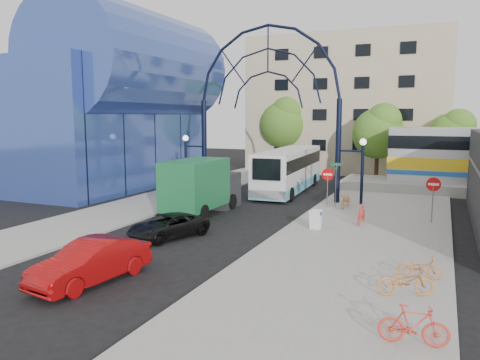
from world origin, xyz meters
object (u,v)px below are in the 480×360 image
at_px(city_bus, 289,169).
at_px(tree_north_c, 453,134).
at_px(sandwich_board, 316,217).
at_px(gateway_arch, 268,77).
at_px(do_not_enter_sign, 433,189).
at_px(tree_north_a, 379,130).
at_px(bike_near_a, 346,200).
at_px(street_name_sign, 336,175).
at_px(stop_sign, 328,178).
at_px(red_sedan, 91,262).
at_px(bike_far_a, 419,267).
at_px(tree_north_b, 285,122).
at_px(green_truck, 202,186).
at_px(bike_far_c, 405,281).
at_px(black_suv, 168,226).
at_px(bike_near_b, 361,214).
at_px(bike_far_b, 414,325).

bearing_deg(city_bus, tree_north_c, 36.95).
xyz_separation_m(sandwich_board, city_bus, (-5.25, 12.03, 0.97)).
xyz_separation_m(gateway_arch, do_not_enter_sign, (11.00, -4.00, -6.58)).
relative_size(tree_north_a, tree_north_c, 1.08).
relative_size(gateway_arch, bike_near_a, 7.75).
relative_size(street_name_sign, tree_north_a, 0.40).
xyz_separation_m(do_not_enter_sign, bike_near_a, (-5.12, 2.47, -1.39)).
bearing_deg(stop_sign, bike_near_a, 23.52).
height_order(tree_north_a, red_sedan, tree_north_a).
relative_size(do_not_enter_sign, bike_far_a, 1.63).
height_order(gateway_arch, sandwich_board, gateway_arch).
xyz_separation_m(tree_north_b, green_truck, (1.98, -22.13, -3.61)).
xyz_separation_m(tree_north_b, city_bus, (4.23, -11.92, -3.55)).
bearing_deg(bike_far_c, sandwich_board, 10.87).
height_order(stop_sign, street_name_sign, street_name_sign).
relative_size(sandwich_board, tree_north_c, 0.15).
bearing_deg(black_suv, bike_near_a, 78.75).
bearing_deg(bike_near_b, black_suv, -139.62).
height_order(gateway_arch, do_not_enter_sign, gateway_arch).
relative_size(tree_north_a, bike_far_c, 3.87).
height_order(do_not_enter_sign, bike_far_b, do_not_enter_sign).
distance_m(street_name_sign, bike_far_a, 13.59).
relative_size(stop_sign, black_suv, 0.60).
height_order(street_name_sign, black_suv, street_name_sign).
relative_size(do_not_enter_sign, bike_near_b, 1.40).
distance_m(do_not_enter_sign, green_truck, 13.08).
xyz_separation_m(tree_north_c, red_sedan, (-11.95, -32.33, -3.52)).
distance_m(tree_north_b, bike_far_a, 33.38).
xyz_separation_m(do_not_enter_sign, city_bus, (-10.65, 8.01, -0.26)).
height_order(street_name_sign, bike_far_c, street_name_sign).
distance_m(gateway_arch, black_suv, 14.47).
bearing_deg(tree_north_c, stop_sign, -114.69).
relative_size(green_truck, bike_near_a, 3.74).
height_order(sandwich_board, tree_north_b, tree_north_b).
height_order(tree_north_a, green_truck, tree_north_a).
bearing_deg(stop_sign, gateway_arch, 157.37).
xyz_separation_m(tree_north_a, green_truck, (-8.02, -18.13, -2.95)).
bearing_deg(tree_north_b, tree_north_c, -7.12).
bearing_deg(tree_north_a, green_truck, -113.85).
height_order(tree_north_b, bike_near_a, tree_north_b).
distance_m(tree_north_c, bike_far_a, 27.87).
height_order(stop_sign, sandwich_board, stop_sign).
relative_size(street_name_sign, bike_far_a, 1.84).
xyz_separation_m(stop_sign, bike_far_a, (6.02, -11.66, -1.47)).
xyz_separation_m(stop_sign, do_not_enter_sign, (6.20, -2.00, -0.02)).
xyz_separation_m(stop_sign, tree_north_c, (7.32, 15.93, 2.28)).
distance_m(sandwich_board, tree_north_c, 23.17).
bearing_deg(tree_north_b, tree_north_a, -21.80).
distance_m(bike_far_b, bike_far_c, 3.41).
bearing_deg(black_suv, red_sedan, -62.09).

